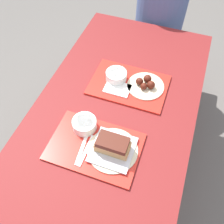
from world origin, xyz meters
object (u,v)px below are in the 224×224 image
Objects in this scene: brisket_sandwich_plate at (113,147)px; tray_near at (95,146)px; wings_plate_far at (146,84)px; person_seated_across at (161,8)px; bowl_coleslaw_far at (116,76)px; tray_far at (129,85)px; bowl_coleslaw_near at (84,124)px.

tray_near is at bearing -176.60° from brisket_sandwich_plate.
wings_plate_far is (0.04, 0.44, -0.02)m from brisket_sandwich_plate.
person_seated_across is at bearing 92.56° from brisket_sandwich_plate.
wings_plate_far is at bearing 1.46° from bowl_coleslaw_far.
tray_far is at bearing -8.17° from bowl_coleslaw_far.
bowl_coleslaw_near is (-0.12, -0.35, 0.04)m from tray_far.
tray_near is 3.65× the size of bowl_coleslaw_near.
bowl_coleslaw_far is 0.83m from person_seated_across.
bowl_coleslaw_near is (-0.09, 0.08, 0.04)m from tray_near.
tray_near is 0.45m from bowl_coleslaw_far.
person_seated_across reaches higher than bowl_coleslaw_far.
tray_far is 1.81× the size of brisket_sandwich_plate.
wings_plate_far is (0.13, 0.45, 0.02)m from tray_near.
bowl_coleslaw_far reaches higher than wings_plate_far.
bowl_coleslaw_far reaches higher than tray_far.
bowl_coleslaw_far is (-0.13, 0.44, -0.00)m from brisket_sandwich_plate.
bowl_coleslaw_far is at bearing 95.87° from tray_near.
bowl_coleslaw_far is (-0.08, 0.01, 0.04)m from tray_far.
wings_plate_far is at bearing 59.89° from bowl_coleslaw_near.
tray_far is 3.65× the size of bowl_coleslaw_near.
person_seated_across is (0.03, 1.27, -0.01)m from tray_near.
person_seated_across is at bearing 96.68° from wings_plate_far.
bowl_coleslaw_far is at bearing 106.97° from brisket_sandwich_plate.
person_seated_across is at bearing 90.14° from tray_far.
brisket_sandwich_plate reaches higher than wings_plate_far.
tray_near is 0.12m from bowl_coleslaw_near.
tray_far is at bearing 85.53° from tray_near.
tray_near and tray_far have the same top height.
person_seated_across is at bearing 84.37° from bowl_coleslaw_near.
tray_far is at bearing -170.44° from wings_plate_far.
brisket_sandwich_plate is 0.46m from bowl_coleslaw_far.
tray_far is 0.09m from bowl_coleslaw_far.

